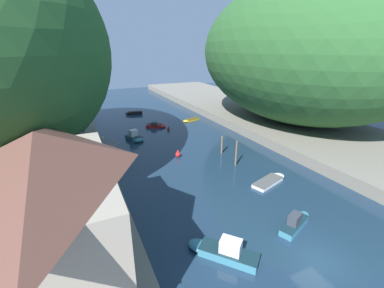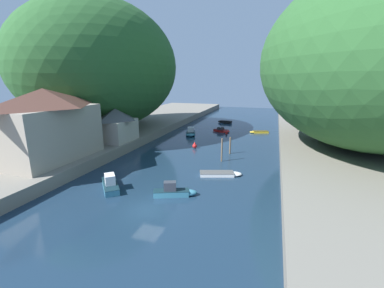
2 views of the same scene
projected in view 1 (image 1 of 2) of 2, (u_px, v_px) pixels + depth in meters
name	position (u px, v px, depth m)	size (l,w,h in m)	color
water_surface	(175.00, 140.00, 45.23)	(130.00, 130.00, 0.00)	#192D42
left_bank	(20.00, 158.00, 35.78)	(22.00, 120.00, 1.57)	slate
right_bank	(277.00, 121.00, 54.12)	(22.00, 120.00, 1.57)	slate
hillside_right	(303.00, 52.00, 47.09)	(32.73, 45.83, 25.84)	#285628
waterfront_building	(49.00, 202.00, 15.71)	(8.11, 13.58, 9.41)	gray
boathouse_shed	(83.00, 155.00, 27.36)	(5.53, 7.10, 5.66)	#B2A899
boat_open_rowboat	(296.00, 222.00, 23.25)	(4.74, 2.76, 1.61)	teal
boat_far_right_bank	(133.00, 113.00, 62.20)	(4.18, 1.89, 0.72)	black
boat_far_upstream	(271.00, 180.00, 31.05)	(5.64, 3.17, 0.44)	white
boat_cabin_cruiser	(156.00, 125.00, 52.48)	(4.35, 3.52, 1.07)	red
boat_navy_launch	(190.00, 120.00, 56.84)	(4.43, 2.57, 0.46)	gold
boat_near_quay	(222.00, 251.00, 19.88)	(4.82, 5.25, 1.79)	teal
boat_red_skiff	(135.00, 137.00, 44.88)	(2.85, 4.02, 1.81)	teal
mooring_post_middle	(236.00, 153.00, 34.87)	(0.23, 0.23, 3.62)	brown
mooring_post_fourth	(222.00, 145.00, 39.02)	(0.26, 0.26, 2.84)	brown
channel_buoy_near	(168.00, 128.00, 50.57)	(0.54, 0.54, 0.81)	red
channel_buoy_far	(178.00, 154.00, 38.01)	(0.80, 0.80, 1.20)	red
person_on_quay	(89.00, 162.00, 30.42)	(0.25, 0.40, 1.69)	#282D3D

